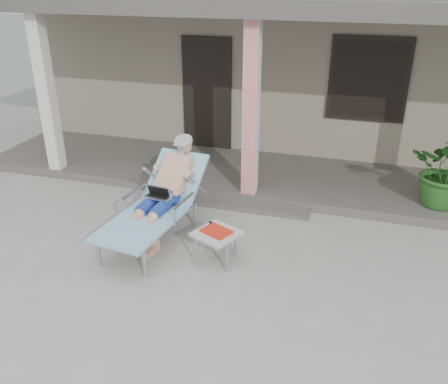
% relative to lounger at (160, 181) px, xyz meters
% --- Properties ---
extents(ground, '(60.00, 60.00, 0.00)m').
position_rel_lounger_xyz_m(ground, '(0.89, -0.76, -0.81)').
color(ground, '#9E9E99').
rests_on(ground, ground).
extents(house, '(10.40, 5.40, 3.30)m').
position_rel_lounger_xyz_m(house, '(0.89, 5.73, 0.86)').
color(house, gray).
rests_on(house, ground).
extents(porch_deck, '(10.00, 2.00, 0.15)m').
position_rel_lounger_xyz_m(porch_deck, '(0.89, 2.24, -0.73)').
color(porch_deck, '#605B56').
rests_on(porch_deck, ground).
extents(porch_overhang, '(10.00, 2.30, 2.85)m').
position_rel_lounger_xyz_m(porch_overhang, '(0.89, 2.18, 1.98)').
color(porch_overhang, silver).
rests_on(porch_overhang, porch_deck).
extents(porch_step, '(2.00, 0.30, 0.07)m').
position_rel_lounger_xyz_m(porch_step, '(0.89, 1.09, -0.77)').
color(porch_step, '#605B56').
rests_on(porch_step, ground).
extents(lounger, '(0.97, 2.06, 1.31)m').
position_rel_lounger_xyz_m(lounger, '(0.00, 0.00, 0.00)').
color(lounger, '#B7B7BC').
rests_on(lounger, ground).
extents(side_table, '(0.65, 0.65, 0.44)m').
position_rel_lounger_xyz_m(side_table, '(0.92, -0.41, -0.44)').
color(side_table, beige).
rests_on(side_table, ground).
extents(potted_palm, '(1.19, 1.10, 1.10)m').
position_rel_lounger_xyz_m(potted_palm, '(3.75, 1.75, -0.10)').
color(potted_palm, '#26591E').
rests_on(potted_palm, porch_deck).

